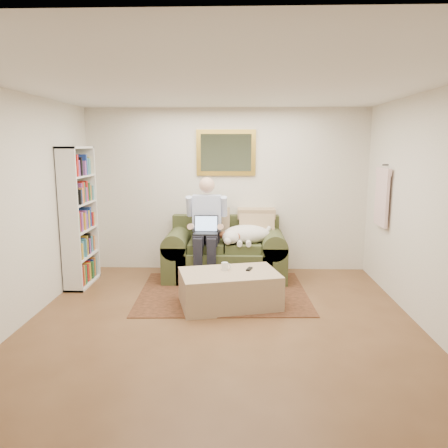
# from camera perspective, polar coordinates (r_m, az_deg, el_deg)

# --- Properties ---
(room_shell) EXTENTS (4.51, 5.00, 2.61)m
(room_shell) POSITION_cam_1_polar(r_m,az_deg,el_deg) (4.92, -0.34, 1.91)
(room_shell) COLOR brown
(room_shell) RESTS_ON ground
(rug) EXTENTS (2.36, 1.92, 0.01)m
(rug) POSITION_cam_1_polar(r_m,az_deg,el_deg) (6.12, -0.12, -8.91)
(rug) COLOR black
(rug) RESTS_ON room_shell
(sofa) EXTENTS (1.83, 0.93, 1.10)m
(sofa) POSITION_cam_1_polar(r_m,az_deg,el_deg) (6.73, 0.14, -4.36)
(sofa) COLOR #384323
(sofa) RESTS_ON room_shell
(seated_man) EXTENTS (0.60, 0.86, 1.54)m
(seated_man) POSITION_cam_1_polar(r_m,az_deg,el_deg) (6.48, -2.34, -0.82)
(seated_man) COLOR #8C9BD8
(seated_man) RESTS_ON sofa
(laptop) EXTENTS (0.36, 0.28, 0.26)m
(laptop) POSITION_cam_1_polar(r_m,az_deg,el_deg) (6.41, -2.39, -0.61)
(laptop) COLOR black
(laptop) RESTS_ON seated_man
(sleeping_dog) EXTENTS (0.76, 0.47, 0.28)m
(sleeping_dog) POSITION_cam_1_polar(r_m,az_deg,el_deg) (6.56, 2.99, -1.33)
(sleeping_dog) COLOR white
(sleeping_dog) RESTS_ON sofa
(ottoman) EXTENTS (1.36, 1.04, 0.44)m
(ottoman) POSITION_cam_1_polar(r_m,az_deg,el_deg) (5.59, 0.71, -8.47)
(ottoman) COLOR tan
(ottoman) RESTS_ON room_shell
(coffee_mug) EXTENTS (0.08, 0.08, 0.10)m
(coffee_mug) POSITION_cam_1_polar(r_m,az_deg,el_deg) (5.60, 0.09, -5.55)
(coffee_mug) COLOR white
(coffee_mug) RESTS_ON ottoman
(tv_remote) EXTENTS (0.09, 0.16, 0.02)m
(tv_remote) POSITION_cam_1_polar(r_m,az_deg,el_deg) (5.64, 3.32, -5.89)
(tv_remote) COLOR black
(tv_remote) RESTS_ON ottoman
(bookshelf) EXTENTS (0.28, 0.80, 2.00)m
(bookshelf) POSITION_cam_1_polar(r_m,az_deg,el_deg) (6.61, -18.41, 0.88)
(bookshelf) COLOR white
(bookshelf) RESTS_ON room_shell
(wall_mirror) EXTENTS (0.94, 0.04, 0.72)m
(wall_mirror) POSITION_cam_1_polar(r_m,az_deg,el_deg) (6.99, 0.26, 9.30)
(wall_mirror) COLOR gold
(wall_mirror) RESTS_ON room_shell
(hanging_shirt) EXTENTS (0.06, 0.52, 0.90)m
(hanging_shirt) POSITION_cam_1_polar(r_m,az_deg,el_deg) (6.46, 19.95, 3.73)
(hanging_shirt) COLOR beige
(hanging_shirt) RESTS_ON room_shell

